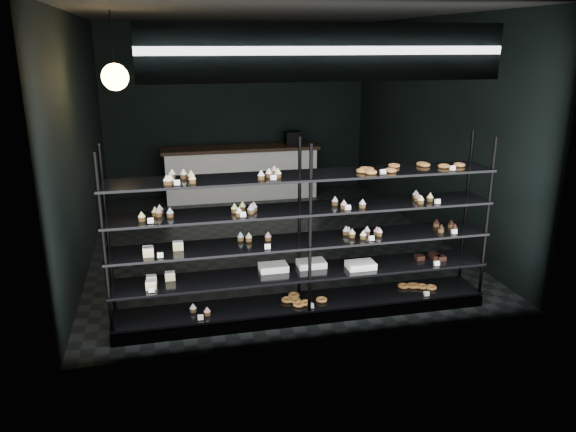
# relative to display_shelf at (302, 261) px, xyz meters

# --- Properties ---
(room) EXTENTS (5.01, 6.01, 3.20)m
(room) POSITION_rel_display_shelf_xyz_m (0.11, 2.45, 0.97)
(room) COLOR black
(room) RESTS_ON ground
(display_shelf) EXTENTS (4.00, 0.50, 1.91)m
(display_shelf) POSITION_rel_display_shelf_xyz_m (0.00, 0.00, 0.00)
(display_shelf) COLOR black
(display_shelf) RESTS_ON room
(signage) EXTENTS (3.30, 0.05, 0.50)m
(signage) POSITION_rel_display_shelf_xyz_m (0.11, -0.48, 2.12)
(signage) COLOR #0C1F40
(signage) RESTS_ON room
(pendant_lamp) EXTENTS (0.31, 0.31, 0.88)m
(pendant_lamp) POSITION_rel_display_shelf_xyz_m (-1.83, 1.60, 1.82)
(pendant_lamp) COLOR black
(pendant_lamp) RESTS_ON room
(service_counter) EXTENTS (2.91, 0.65, 1.23)m
(service_counter) POSITION_rel_display_shelf_xyz_m (0.10, 4.95, -0.13)
(service_counter) COLOR silver
(service_counter) RESTS_ON room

